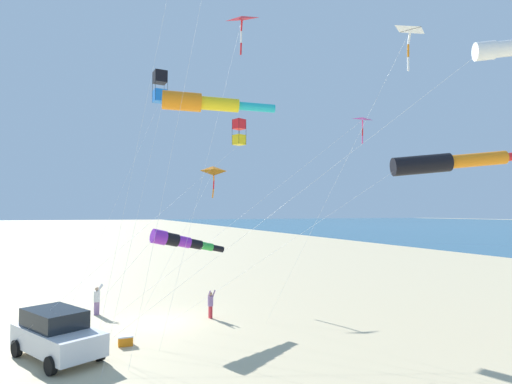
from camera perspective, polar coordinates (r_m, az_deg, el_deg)
name	(u,v)px	position (r m, az deg, el deg)	size (l,w,h in m)	color
ground_plane	(161,322)	(23.15, -12.89, -16.97)	(600.00, 600.00, 0.00)	#C6B58C
parked_car	(57,333)	(18.91, -25.64, -17.07)	(3.72, 4.66, 1.85)	silver
cooler_box	(125,341)	(19.70, -17.45, -18.85)	(0.62, 0.42, 0.42)	orange
person_adult_flyer	(97,298)	(25.45, -20.96, -13.43)	(0.52, 0.41, 1.69)	#8E6B9E
person_child_green_jacket	(211,303)	(23.29, -6.25, -14.83)	(0.39, 0.49, 1.53)	#B72833
kite_windsock_teal_far_right	(451,162)	(21.42, 25.21, 3.74)	(16.86, 8.99, 8.71)	black
kite_delta_long_streamer_left	(242,19)	(28.21, -1.99, 22.56)	(6.78, 7.26, 18.18)	red
kite_windsock_black_fish_shape	(180,241)	(21.60, -10.44, -6.63)	(7.78, 2.18, 4.90)	purple
kite_windsock_purple_drifting	(509,49)	(17.17, 31.38, 16.44)	(14.85, 9.51, 11.54)	white
kite_windsock_yellow_midlevel	(202,103)	(19.83, -7.35, 12.01)	(7.71, 3.83, 11.24)	orange
kite_delta_green_low_center	(410,30)	(20.71, 20.34, 20.06)	(5.10, 6.52, 13.95)	white
kite_delta_white_trailing	(213,171)	(30.07, -5.85, 2.83)	(6.08, 4.83, 9.07)	orange
kite_delta_rainbow_low_near	(361,121)	(23.09, 14.18, 9.43)	(13.33, 4.20, 10.84)	#EF4C93
kite_box_orange_high_right	(239,132)	(26.81, -2.36, 8.18)	(12.83, 8.42, 11.63)	red
kite_box_small_distant	(160,87)	(30.65, -13.04, 13.88)	(6.08, 8.15, 15.55)	black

